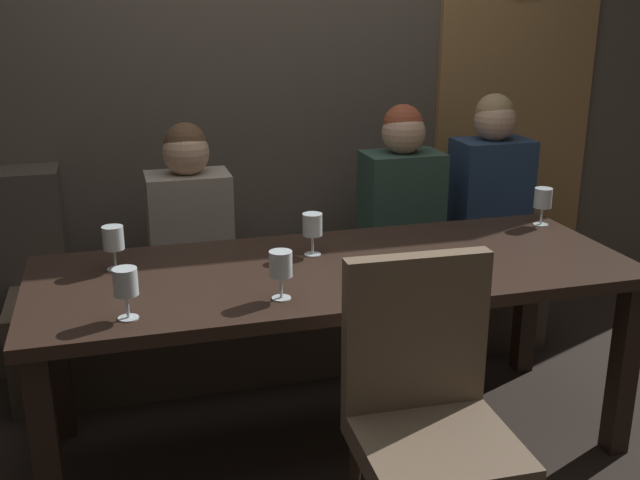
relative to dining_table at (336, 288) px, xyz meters
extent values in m
plane|color=black|center=(0.00, 0.00, -0.65)|extent=(9.00, 9.00, 0.00)
cube|color=brown|center=(0.00, 1.22, 0.85)|extent=(6.00, 0.12, 3.00)
cube|color=olive|center=(1.35, 1.15, 0.40)|extent=(0.90, 0.05, 2.10)
cube|color=black|center=(-1.03, -0.35, -0.30)|extent=(0.08, 0.08, 0.69)
cube|color=black|center=(1.03, -0.35, -0.30)|extent=(0.08, 0.08, 0.69)
cube|color=black|center=(-1.03, 0.35, -0.30)|extent=(0.08, 0.08, 0.69)
cube|color=black|center=(1.03, 0.35, -0.30)|extent=(0.08, 0.08, 0.69)
cube|color=#302119|center=(0.00, 0.00, 0.07)|extent=(2.20, 0.84, 0.04)
cube|color=#40352A|center=(0.00, 0.70, -0.48)|extent=(2.50, 0.40, 0.35)
cube|color=brown|center=(0.00, 0.70, -0.25)|extent=(2.50, 0.44, 0.10)
cylinder|color=#302119|center=(0.24, -0.62, -0.44)|extent=(0.04, 0.04, 0.42)
cube|color=brown|center=(0.06, -0.80, -0.19)|extent=(0.45, 0.45, 0.08)
cube|color=brown|center=(0.06, -0.61, 0.09)|extent=(0.44, 0.07, 0.48)
cube|color=#9E9384|center=(-0.45, 0.72, 0.05)|extent=(0.36, 0.24, 0.51)
sphere|color=tan|center=(-0.45, 0.72, 0.40)|extent=(0.20, 0.20, 0.20)
sphere|color=brown|center=(-0.45, 0.73, 0.43)|extent=(0.18, 0.18, 0.18)
cube|color=#2D473D|center=(0.52, 0.68, 0.08)|extent=(0.36, 0.24, 0.55)
sphere|color=tan|center=(0.52, 0.68, 0.44)|extent=(0.20, 0.20, 0.20)
sphere|color=brown|center=(0.52, 0.69, 0.48)|extent=(0.18, 0.18, 0.18)
cube|color=navy|center=(1.01, 0.73, 0.09)|extent=(0.36, 0.24, 0.58)
sphere|color=tan|center=(1.01, 0.73, 0.47)|extent=(0.20, 0.20, 0.20)
sphere|color=#9E7F56|center=(1.01, 0.74, 0.51)|extent=(0.18, 0.18, 0.18)
cylinder|color=silver|center=(1.01, 0.26, 0.09)|extent=(0.06, 0.06, 0.00)
cylinder|color=silver|center=(1.01, 0.26, 0.13)|extent=(0.01, 0.01, 0.07)
cylinder|color=silver|center=(1.01, 0.26, 0.21)|extent=(0.08, 0.08, 0.08)
cylinder|color=maroon|center=(1.01, 0.26, 0.19)|extent=(0.07, 0.07, 0.05)
cylinder|color=silver|center=(-0.05, 0.14, 0.09)|extent=(0.06, 0.06, 0.00)
cylinder|color=silver|center=(-0.05, 0.14, 0.13)|extent=(0.01, 0.01, 0.07)
cylinder|color=silver|center=(-0.05, 0.14, 0.21)|extent=(0.08, 0.08, 0.08)
cylinder|color=silver|center=(-0.75, -0.28, 0.09)|extent=(0.06, 0.06, 0.00)
cylinder|color=silver|center=(-0.75, -0.28, 0.13)|extent=(0.01, 0.01, 0.07)
cylinder|color=silver|center=(-0.75, -0.28, 0.21)|extent=(0.08, 0.08, 0.08)
cylinder|color=maroon|center=(-0.75, -0.28, 0.19)|extent=(0.07, 0.07, 0.04)
cylinder|color=silver|center=(-0.78, 0.18, 0.09)|extent=(0.06, 0.06, 0.00)
cylinder|color=silver|center=(-0.78, 0.18, 0.13)|extent=(0.01, 0.01, 0.07)
cylinder|color=silver|center=(-0.78, 0.18, 0.21)|extent=(0.08, 0.08, 0.08)
cylinder|color=maroon|center=(-0.78, 0.18, 0.19)|extent=(0.07, 0.07, 0.04)
cylinder|color=silver|center=(-0.26, -0.25, 0.09)|extent=(0.06, 0.06, 0.00)
cylinder|color=silver|center=(-0.26, -0.25, 0.13)|extent=(0.01, 0.01, 0.07)
cylinder|color=silver|center=(-0.26, -0.25, 0.21)|extent=(0.08, 0.08, 0.08)
cube|color=white|center=(0.12, -0.19, 0.09)|extent=(0.19, 0.19, 0.01)
cube|color=#381E14|center=(0.13, -0.19, 0.12)|extent=(0.08, 0.06, 0.04)
cube|color=silver|center=(-0.02, -0.23, 0.09)|extent=(0.07, 0.17, 0.01)
camera|label=1|loc=(-0.76, -2.50, 1.03)|focal=42.32mm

